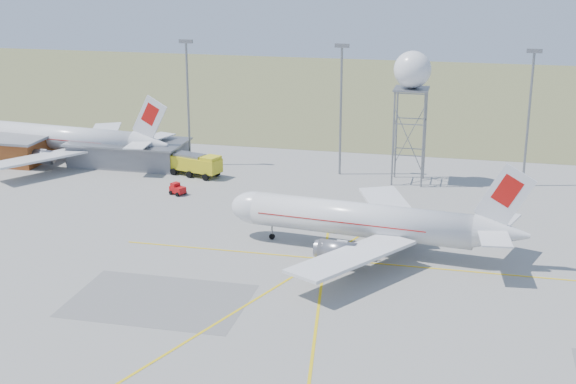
% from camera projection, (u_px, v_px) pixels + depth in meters
% --- Properties ---
extents(grass_strip, '(400.00, 120.00, 0.03)m').
position_uv_depth(grass_strip, '(432.00, 95.00, 193.72)').
color(grass_strip, '#546236').
rests_on(grass_strip, ground).
extents(building_grey, '(19.00, 10.00, 3.90)m').
position_uv_depth(building_grey, '(129.00, 153.00, 132.24)').
color(building_grey, gray).
rests_on(building_grey, ground).
extents(mast_a, '(2.20, 0.50, 20.50)m').
position_uv_depth(mast_a, '(188.00, 92.00, 128.95)').
color(mast_a, slate).
rests_on(mast_a, ground).
extents(mast_b, '(2.20, 0.50, 20.50)m').
position_uv_depth(mast_b, '(341.00, 99.00, 123.50)').
color(mast_b, slate).
rests_on(mast_b, ground).
extents(mast_c, '(2.20, 0.50, 20.50)m').
position_uv_depth(mast_c, '(530.00, 107.00, 117.39)').
color(mast_c, slate).
rests_on(mast_c, ground).
extents(airliner_main, '(35.86, 34.68, 12.21)m').
position_uv_depth(airliner_main, '(365.00, 221.00, 94.00)').
color(airliner_main, silver).
rests_on(airliner_main, ground).
extents(airliner_far, '(35.39, 34.23, 12.05)m').
position_uv_depth(airliner_far, '(70.00, 139.00, 134.10)').
color(airliner_far, silver).
rests_on(airliner_far, ground).
extents(radar_tower, '(5.52, 5.52, 19.99)m').
position_uv_depth(radar_tower, '(411.00, 110.00, 119.48)').
color(radar_tower, slate).
rests_on(radar_tower, ground).
extents(fire_truck, '(9.21, 5.51, 3.50)m').
position_uv_depth(fire_truck, '(196.00, 165.00, 125.65)').
color(fire_truck, gold).
rests_on(fire_truck, ground).
extents(baggage_tug, '(2.59, 2.47, 1.70)m').
position_uv_depth(baggage_tug, '(178.00, 190.00, 116.44)').
color(baggage_tug, '#AA0C0E').
rests_on(baggage_tug, ground).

